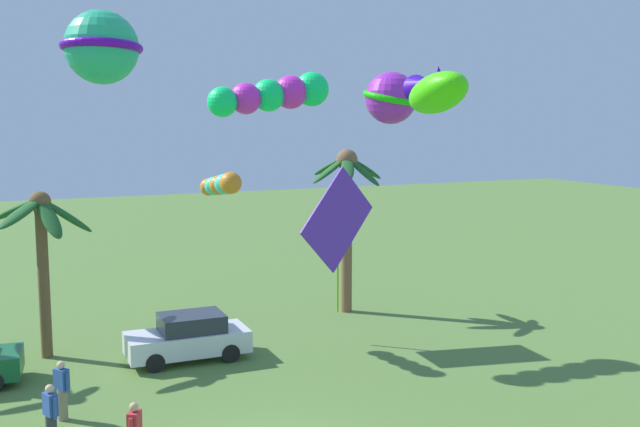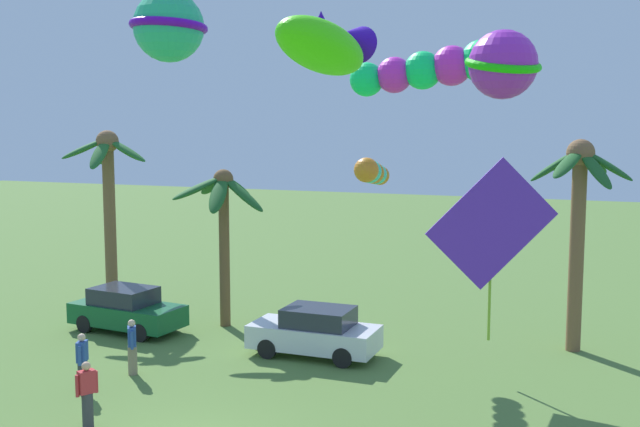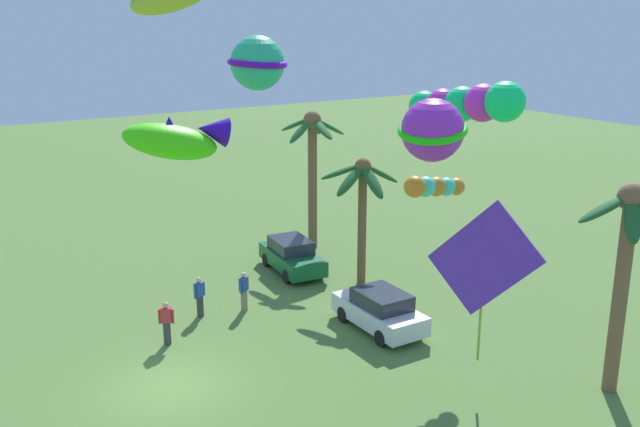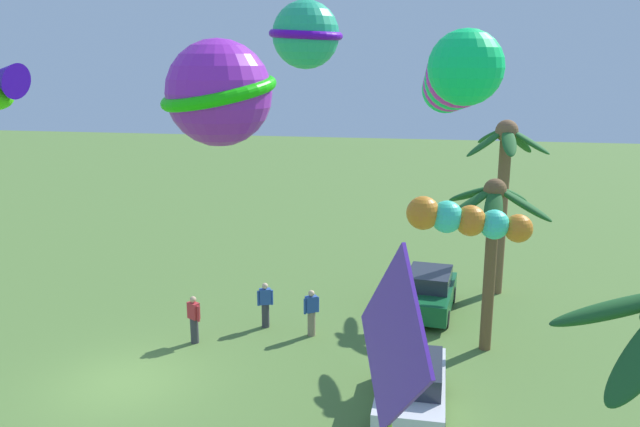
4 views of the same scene
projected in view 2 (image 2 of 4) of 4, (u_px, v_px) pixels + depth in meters
The scene contains 14 objects.
palm_tree_0 at pixel (579, 199), 23.63m from camera, with size 3.09×3.15×6.60m.
palm_tree_1 at pixel (223, 208), 26.61m from camera, with size 3.25×3.43×5.50m.
palm_tree_2 at pixel (109, 182), 29.11m from camera, with size 3.23×3.20×6.79m.
parked_car_0 at pixel (315, 332), 23.54m from camera, with size 3.92×1.79×1.51m.
parked_car_1 at pixel (127, 310), 26.29m from camera, with size 4.07×2.13×1.51m.
spectator_0 at pixel (87, 394), 18.00m from camera, with size 0.39×0.49×1.59m.
spectator_1 at pixel (132, 346), 21.79m from camera, with size 0.40×0.47×1.59m.
spectator_2 at pixel (82, 362), 20.36m from camera, with size 0.36×0.52×1.59m.
kite_fish_0 at pixel (326, 45), 13.16m from camera, with size 1.56×2.73×1.26m.
kite_tube_1 at pixel (372, 172), 23.39m from camera, with size 0.85×2.69×0.97m.
kite_tube_3 at pixel (430, 69), 22.05m from camera, with size 4.38×1.33×1.56m.
kite_ball_4 at pixel (503, 65), 17.90m from camera, with size 2.47×2.47×1.60m.
kite_ball_5 at pixel (169, 27), 20.39m from camera, with size 2.87×2.88×1.87m.
kite_diamond_6 at pixel (491, 226), 21.06m from camera, with size 3.40×1.41×5.07m.
Camera 2 is at (8.30, -13.33, 7.14)m, focal length 43.39 mm.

